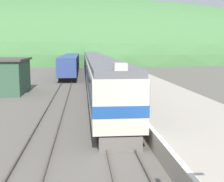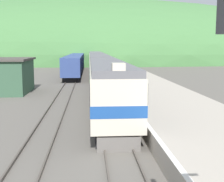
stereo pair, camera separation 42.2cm
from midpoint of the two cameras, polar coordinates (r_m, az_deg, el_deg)
The scene contains 10 objects.
track_main at distance 70.64m, azimuth -2.84°, elevation 3.89°, with size 1.52×180.00×0.16m.
track_siding at distance 70.67m, azimuth -6.25°, elevation 3.85°, with size 1.52×180.00×0.16m.
platform at distance 51.09m, azimuth 3.38°, elevation 2.76°, with size 6.94×140.00×1.03m.
distant_hills at distance 128.64m, azimuth -3.46°, elevation 5.74°, with size 216.70×97.51×47.12m.
station_shed at distance 37.56m, azimuth -18.48°, elevation 2.72°, with size 5.55×7.47×3.96m.
express_train_lead_car at distance 24.80m, azimuth -0.34°, elevation 1.13°, with size 2.87×19.77×4.45m.
carriage_second at distance 45.64m, azimuth -2.11°, elevation 4.29°, with size 2.86×19.90×4.09m.
carriage_third at distance 66.38m, azimuth -2.76°, elevation 5.47°, with size 2.86×19.90×4.09m.
carriage_fourth at distance 87.14m, azimuth -3.11°, elevation 6.09°, with size 2.86×19.90×4.09m.
siding_train at distance 66.96m, azimuth -6.38°, elevation 5.16°, with size 2.90×44.01×3.63m.
Camera 2 is at (-1.44, -0.45, 5.24)m, focal length 50.00 mm.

